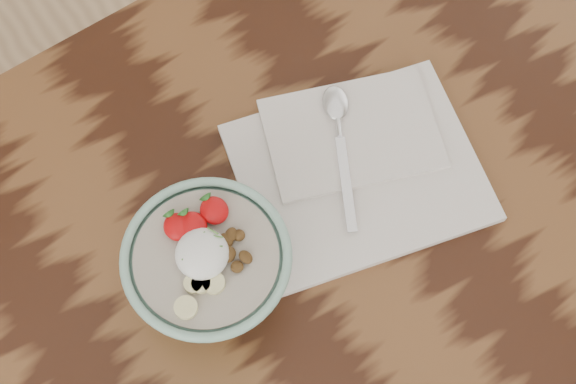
% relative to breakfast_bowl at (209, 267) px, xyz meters
% --- Properties ---
extents(table, '(1.60, 0.90, 0.75)m').
position_rel_breakfast_bowl_xyz_m(table, '(0.04, -0.08, -0.15)').
color(table, black).
rests_on(table, ground).
extents(breakfast_bowl, '(0.17, 0.17, 0.12)m').
position_rel_breakfast_bowl_xyz_m(breakfast_bowl, '(0.00, 0.00, 0.00)').
color(breakfast_bowl, '#87B6A3').
rests_on(breakfast_bowl, table).
extents(napkin, '(0.32, 0.28, 0.02)m').
position_rel_breakfast_bowl_xyz_m(napkin, '(0.21, 0.02, -0.05)').
color(napkin, silver).
rests_on(napkin, table).
extents(spoon, '(0.11, 0.17, 0.01)m').
position_rel_breakfast_bowl_xyz_m(spoon, '(0.22, 0.08, -0.04)').
color(spoon, silver).
rests_on(spoon, napkin).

